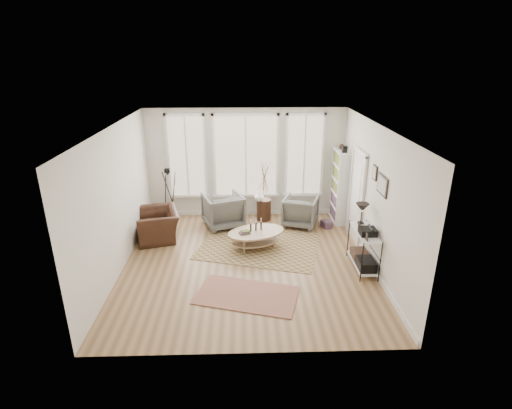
{
  "coord_description": "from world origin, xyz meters",
  "views": [
    {
      "loc": [
        -0.07,
        -7.53,
        4.24
      ],
      "look_at": [
        0.2,
        0.6,
        1.1
      ],
      "focal_mm": 28.0,
      "sensor_mm": 36.0,
      "label": 1
    }
  ],
  "objects_px": {
    "armchair_right": "(300,211)",
    "bookcase": "(340,186)",
    "armchair_left": "(223,210)",
    "side_table": "(264,192)",
    "coffee_table": "(256,235)",
    "low_shelf": "(364,246)",
    "accent_chair": "(157,225)"
  },
  "relations": [
    {
      "from": "coffee_table",
      "to": "side_table",
      "type": "bearing_deg",
      "value": 80.72
    },
    {
      "from": "armchair_right",
      "to": "side_table",
      "type": "distance_m",
      "value": 1.07
    },
    {
      "from": "side_table",
      "to": "accent_chair",
      "type": "distance_m",
      "value": 2.85
    },
    {
      "from": "accent_chair",
      "to": "low_shelf",
      "type": "bearing_deg",
      "value": 54.73
    },
    {
      "from": "side_table",
      "to": "accent_chair",
      "type": "height_order",
      "value": "side_table"
    },
    {
      "from": "low_shelf",
      "to": "side_table",
      "type": "height_order",
      "value": "side_table"
    },
    {
      "from": "bookcase",
      "to": "accent_chair",
      "type": "height_order",
      "value": "bookcase"
    },
    {
      "from": "bookcase",
      "to": "armchair_left",
      "type": "height_order",
      "value": "bookcase"
    },
    {
      "from": "coffee_table",
      "to": "low_shelf",
      "type": "bearing_deg",
      "value": -23.96
    },
    {
      "from": "armchair_right",
      "to": "bookcase",
      "type": "bearing_deg",
      "value": -145.33
    },
    {
      "from": "bookcase",
      "to": "low_shelf",
      "type": "distance_m",
      "value": 2.56
    },
    {
      "from": "coffee_table",
      "to": "side_table",
      "type": "relative_size",
      "value": 0.94
    },
    {
      "from": "armchair_left",
      "to": "side_table",
      "type": "bearing_deg",
      "value": 179.96
    },
    {
      "from": "low_shelf",
      "to": "side_table",
      "type": "bearing_deg",
      "value": 126.07
    },
    {
      "from": "armchair_right",
      "to": "accent_chair",
      "type": "bearing_deg",
      "value": 30.73
    },
    {
      "from": "armchair_right",
      "to": "accent_chair",
      "type": "height_order",
      "value": "armchair_right"
    },
    {
      "from": "armchair_right",
      "to": "armchair_left",
      "type": "bearing_deg",
      "value": 19.73
    },
    {
      "from": "armchair_right",
      "to": "coffee_table",
      "type": "bearing_deg",
      "value": 66.48
    },
    {
      "from": "armchair_left",
      "to": "accent_chair",
      "type": "relative_size",
      "value": 0.87
    },
    {
      "from": "low_shelf",
      "to": "armchair_right",
      "type": "height_order",
      "value": "low_shelf"
    },
    {
      "from": "armchair_left",
      "to": "bookcase",
      "type": "bearing_deg",
      "value": 165.24
    },
    {
      "from": "accent_chair",
      "to": "coffee_table",
      "type": "bearing_deg",
      "value": 59.66
    },
    {
      "from": "coffee_table",
      "to": "side_table",
      "type": "distance_m",
      "value": 1.74
    },
    {
      "from": "low_shelf",
      "to": "coffee_table",
      "type": "bearing_deg",
      "value": 156.04
    },
    {
      "from": "armchair_left",
      "to": "side_table",
      "type": "relative_size",
      "value": 0.59
    },
    {
      "from": "coffee_table",
      "to": "armchair_left",
      "type": "relative_size",
      "value": 1.59
    },
    {
      "from": "side_table",
      "to": "armchair_left",
      "type": "bearing_deg",
      "value": -160.03
    },
    {
      "from": "armchair_right",
      "to": "side_table",
      "type": "xyz_separation_m",
      "value": [
        -0.92,
        0.39,
        0.39
      ]
    },
    {
      "from": "low_shelf",
      "to": "coffee_table",
      "type": "height_order",
      "value": "low_shelf"
    },
    {
      "from": "coffee_table",
      "to": "armchair_right",
      "type": "xyz_separation_m",
      "value": [
        1.2,
        1.27,
        0.06
      ]
    },
    {
      "from": "bookcase",
      "to": "armchair_right",
      "type": "bearing_deg",
      "value": -165.06
    },
    {
      "from": "coffee_table",
      "to": "side_table",
      "type": "xyz_separation_m",
      "value": [
        0.27,
        1.66,
        0.45
      ]
    }
  ]
}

